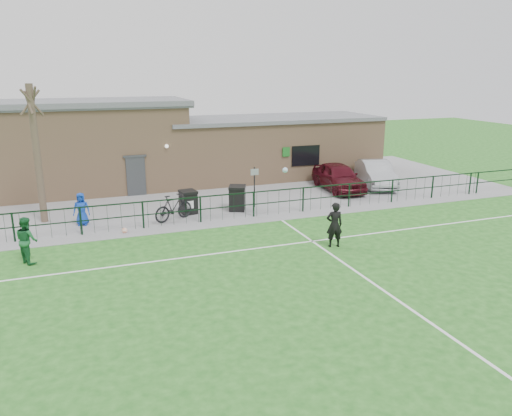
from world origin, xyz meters
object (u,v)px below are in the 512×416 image
object	(u,v)px
sign_post	(254,187)
car_silver	(376,173)
bare_tree	(37,155)
bicycle_d	(174,208)
spectator_child	(81,209)
ball_ground	(125,230)
wheelie_bin_left	(188,203)
wheelie_bin_right	(237,199)
outfield_player	(27,240)
car_maroon	(338,177)

from	to	relation	value
sign_post	car_silver	xyz separation A→B (m)	(8.20, 1.91, -0.26)
bare_tree	bicycle_d	size ratio (longest dim) A/B	3.04
bare_tree	sign_post	distance (m)	9.85
spectator_child	ball_ground	xyz separation A→B (m)	(1.59, -1.73, -0.62)
bare_tree	wheelie_bin_left	size ratio (longest dim) A/B	5.92
wheelie_bin_right	spectator_child	world-z (taller)	spectator_child
bare_tree	sign_post	size ratio (longest dim) A/B	3.00
outfield_player	ball_ground	distance (m)	4.19
wheelie_bin_right	car_maroon	bearing A→B (deg)	40.06
wheelie_bin_right	car_silver	distance (m)	9.41
wheelie_bin_left	sign_post	world-z (taller)	sign_post
car_silver	outfield_player	xyz separation A→B (m)	(-18.13, -5.99, 0.07)
wheelie_bin_left	wheelie_bin_right	size ratio (longest dim) A/B	0.92
spectator_child	outfield_player	distance (m)	4.35
car_silver	spectator_child	size ratio (longest dim) A/B	3.12
bicycle_d	wheelie_bin_left	bearing A→B (deg)	-68.22
spectator_child	bicycle_d	bearing A→B (deg)	-0.56
spectator_child	wheelie_bin_right	bearing A→B (deg)	9.11
wheelie_bin_left	outfield_player	xyz separation A→B (m)	(-6.65, -4.13, 0.30)
spectator_child	ball_ground	size ratio (longest dim) A/B	6.22
sign_post	ball_ground	xyz separation A→B (m)	(-6.43, -1.89, -0.90)
bare_tree	spectator_child	distance (m)	2.98
wheelie_bin_right	car_maroon	size ratio (longest dim) A/B	0.25
bare_tree	sign_post	bearing A→B (deg)	-5.75
car_maroon	outfield_player	xyz separation A→B (m)	(-15.59, -5.84, 0.05)
wheelie_bin_left	outfield_player	bearing A→B (deg)	-156.20
wheelie_bin_right	car_silver	bearing A→B (deg)	36.47
outfield_player	bicycle_d	bearing A→B (deg)	-90.50
wheelie_bin_left	outfield_player	size ratio (longest dim) A/B	0.61
bicycle_d	spectator_child	distance (m)	3.93
wheelie_bin_left	sign_post	size ratio (longest dim) A/B	0.51
bare_tree	bicycle_d	world-z (taller)	bare_tree
car_silver	ball_ground	world-z (taller)	car_silver
wheelie_bin_left	car_silver	world-z (taller)	car_silver
bare_tree	outfield_player	world-z (taller)	bare_tree
car_maroon	bicycle_d	xyz separation A→B (m)	(-9.82, -2.62, -0.16)
car_maroon	spectator_child	xyz separation A→B (m)	(-13.68, -1.93, -0.04)
bare_tree	car_maroon	world-z (taller)	bare_tree
bare_tree	spectator_child	xyz separation A→B (m)	(1.57, -1.13, -2.26)
wheelie_bin_left	car_silver	distance (m)	11.64
wheelie_bin_left	car_silver	xyz separation A→B (m)	(11.49, 1.86, 0.23)
bare_tree	wheelie_bin_right	size ratio (longest dim) A/B	5.42
sign_post	bicycle_d	distance (m)	4.27
wheelie_bin_right	sign_post	xyz separation A→B (m)	(0.96, 0.22, 0.45)
bare_tree	spectator_child	world-z (taller)	bare_tree
wheelie_bin_right	sign_post	size ratio (longest dim) A/B	0.55
wheelie_bin_right	ball_ground	size ratio (longest dim) A/B	4.80
wheelie_bin_right	spectator_child	bearing A→B (deg)	-157.14
wheelie_bin_left	sign_post	bearing A→B (deg)	-8.98
wheelie_bin_right	sign_post	distance (m)	1.08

